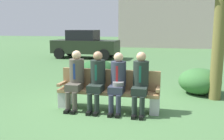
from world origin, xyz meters
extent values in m
plane|color=#466F40|center=(0.00, 0.00, 0.00)|extent=(80.00, 80.00, 0.00)
cube|color=#99754C|center=(0.02, -0.21, 0.42)|extent=(2.32, 0.44, 0.07)
cube|color=#99754C|center=(0.02, -0.02, 0.68)|extent=(2.32, 0.06, 0.45)
cube|color=#99754C|center=(-1.10, -0.21, 0.55)|extent=(0.08, 0.44, 0.06)
cube|color=#99754C|center=(1.13, -0.21, 0.55)|extent=(0.08, 0.44, 0.06)
cube|color=silver|center=(-1.04, -0.21, 0.19)|extent=(0.20, 0.37, 0.38)
cube|color=silver|center=(1.07, -0.21, 0.19)|extent=(0.20, 0.37, 0.38)
cube|color=#4C473D|center=(-0.73, -0.38, 0.53)|extent=(0.32, 0.38, 0.16)
cylinder|color=#4C473D|center=(-0.81, -0.57, 0.23)|extent=(0.11, 0.11, 0.45)
cylinder|color=#4C473D|center=(-0.65, -0.57, 0.23)|extent=(0.11, 0.11, 0.45)
cube|color=black|center=(-0.81, -0.63, 0.04)|extent=(0.09, 0.22, 0.07)
cube|color=black|center=(-0.65, -0.63, 0.04)|extent=(0.09, 0.22, 0.07)
cylinder|color=#4C473D|center=(-0.73, -0.19, 0.86)|extent=(0.34, 0.34, 0.56)
cube|color=navy|center=(-0.73, -0.36, 0.88)|extent=(0.05, 0.01, 0.36)
sphere|color=tan|center=(-0.73, -0.19, 1.23)|extent=(0.21, 0.21, 0.21)
cube|color=#1E2823|center=(-0.22, -0.38, 0.53)|extent=(0.32, 0.38, 0.16)
cylinder|color=#1E2823|center=(-0.30, -0.57, 0.23)|extent=(0.11, 0.11, 0.45)
cylinder|color=#1E2823|center=(-0.14, -0.57, 0.23)|extent=(0.11, 0.11, 0.45)
cube|color=black|center=(-0.30, -0.63, 0.04)|extent=(0.09, 0.22, 0.07)
cube|color=black|center=(-0.14, -0.63, 0.04)|extent=(0.09, 0.22, 0.07)
cylinder|color=#1E2823|center=(-0.22, -0.19, 0.85)|extent=(0.34, 0.34, 0.55)
cube|color=#144C3D|center=(-0.22, -0.36, 0.87)|extent=(0.05, 0.01, 0.35)
sphere|color=#9E7556|center=(-0.22, -0.19, 1.22)|extent=(0.21, 0.21, 0.21)
cube|color=#2D3342|center=(0.25, -0.38, 0.53)|extent=(0.32, 0.38, 0.16)
cylinder|color=#2D3342|center=(0.17, -0.57, 0.23)|extent=(0.11, 0.11, 0.45)
cylinder|color=#2D3342|center=(0.33, -0.57, 0.23)|extent=(0.11, 0.11, 0.45)
cube|color=black|center=(0.17, -0.63, 0.04)|extent=(0.09, 0.22, 0.07)
cube|color=black|center=(0.33, -0.63, 0.04)|extent=(0.09, 0.22, 0.07)
cylinder|color=#2D3342|center=(0.25, -0.19, 0.85)|extent=(0.34, 0.34, 0.54)
cube|color=maroon|center=(0.25, -0.36, 0.87)|extent=(0.05, 0.01, 0.34)
sphere|color=tan|center=(0.25, -0.19, 1.21)|extent=(0.21, 0.21, 0.21)
cylinder|color=slate|center=(0.29, -0.40, 0.66)|extent=(0.24, 0.24, 0.09)
cube|color=#1E2823|center=(0.75, -0.38, 0.53)|extent=(0.32, 0.38, 0.16)
cylinder|color=#1E2823|center=(0.67, -0.57, 0.23)|extent=(0.11, 0.11, 0.45)
cylinder|color=#1E2823|center=(0.83, -0.57, 0.23)|extent=(0.11, 0.11, 0.45)
cube|color=black|center=(0.67, -0.63, 0.04)|extent=(0.09, 0.22, 0.07)
cube|color=black|center=(0.83, -0.63, 0.04)|extent=(0.09, 0.22, 0.07)
cylinder|color=#1E2823|center=(0.75, -0.19, 0.86)|extent=(0.34, 0.34, 0.56)
cube|color=#144C3D|center=(0.75, -0.36, 0.88)|extent=(0.05, 0.01, 0.36)
sphere|color=tan|center=(0.75, -0.19, 1.24)|extent=(0.21, 0.21, 0.21)
cylinder|color=brown|center=(2.54, 1.22, 1.67)|extent=(0.30, 0.30, 3.34)
ellipsoid|color=#245428|center=(-1.01, 2.40, 0.39)|extent=(1.24, 1.14, 0.78)
ellipsoid|color=#356833|center=(2.20, 1.67, 0.36)|extent=(1.17, 1.07, 0.73)
cube|color=#232D1E|center=(-3.59, 8.58, 0.70)|extent=(3.94, 1.65, 0.76)
cube|color=black|center=(-3.73, 8.58, 1.38)|extent=(1.73, 1.40, 0.60)
cylinder|color=black|center=(-2.20, 9.33, 0.32)|extent=(0.64, 0.16, 0.64)
cylinder|color=black|center=(-2.24, 7.77, 0.32)|extent=(0.64, 0.16, 0.64)
cylinder|color=black|center=(-4.93, 9.39, 0.32)|extent=(0.64, 0.16, 0.64)
cylinder|color=black|center=(-4.97, 7.83, 0.32)|extent=(0.64, 0.16, 0.64)
camera|label=1|loc=(1.35, -5.49, 1.88)|focal=39.64mm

